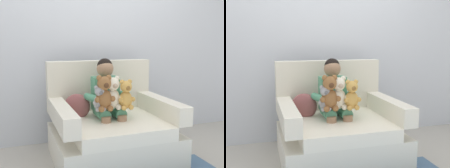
% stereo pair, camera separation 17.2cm
% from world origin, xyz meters
% --- Properties ---
extents(ground_plane, '(8.00, 8.00, 0.00)m').
position_xyz_m(ground_plane, '(0.00, 0.00, 0.00)').
color(ground_plane, '#ADA89E').
extents(back_wall, '(6.00, 0.10, 2.60)m').
position_xyz_m(back_wall, '(0.00, 0.75, 1.30)').
color(back_wall, silver).
rests_on(back_wall, ground).
extents(armchair, '(1.15, 0.99, 0.97)m').
position_xyz_m(armchair, '(0.00, 0.05, 0.30)').
color(armchair, silver).
rests_on(armchair, ground).
extents(seated_child, '(0.45, 0.39, 0.82)m').
position_xyz_m(seated_child, '(-0.03, 0.09, 0.64)').
color(seated_child, '#4C9370').
rests_on(seated_child, armchair).
extents(plush_brown, '(0.20, 0.16, 0.34)m').
position_xyz_m(plush_brown, '(-0.12, -0.08, 0.69)').
color(plush_brown, brown).
rests_on(plush_brown, armchair).
extents(plush_cream, '(0.19, 0.15, 0.32)m').
position_xyz_m(plush_cream, '(-0.02, -0.06, 0.68)').
color(plush_cream, silver).
rests_on(plush_cream, armchair).
extents(plush_honey, '(0.17, 0.14, 0.29)m').
position_xyz_m(plush_honey, '(0.09, -0.10, 0.67)').
color(plush_honey, gold).
rests_on(plush_honey, armchair).
extents(plush_grey, '(0.14, 0.12, 0.24)m').
position_xyz_m(plush_grey, '(-0.16, -0.08, 0.65)').
color(plush_grey, '#9E9EA3').
rests_on(plush_grey, armchair).
extents(throw_pillow, '(0.28, 0.19, 0.26)m').
position_xyz_m(throw_pillow, '(-0.32, 0.19, 0.53)').
color(throw_pillow, '#8C4C4C').
rests_on(throw_pillow, armchair).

